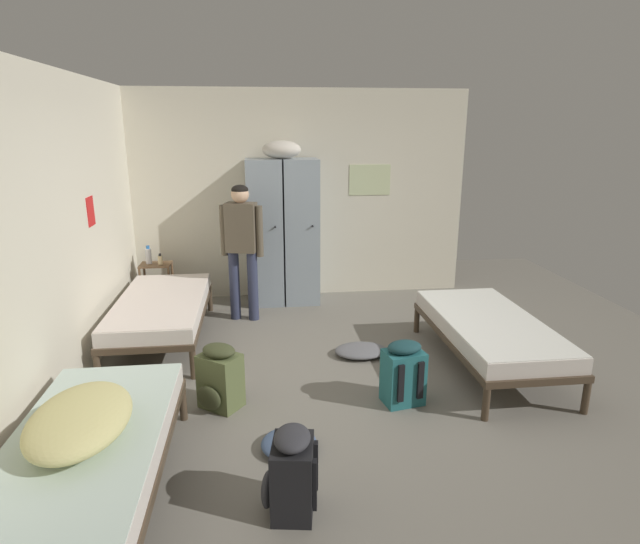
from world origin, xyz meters
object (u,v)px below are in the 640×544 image
lotion_bottle (160,260)px  person_traveler (242,240)px  bed_right (490,329)px  backpack_teal (403,373)px  bed_left_rear (161,308)px  water_bottle (149,256)px  bed_left_front (88,450)px  locker_bank (283,229)px  shelf_unit (157,281)px  clothes_pile_grey (361,350)px  clothes_pile_denim (289,444)px  bedding_heap (80,420)px  backpack_olive (219,378)px  backpack_black (291,473)px

lotion_bottle → person_traveler: bearing=-27.0°
bed_right → backpack_teal: (-1.00, -0.56, -0.12)m
bed_left_rear → water_bottle: 1.25m
bed_left_front → backpack_teal: (2.21, 0.99, -0.12)m
locker_bank → bed_left_rear: bearing=-138.9°
shelf_unit → bed_left_rear: shelf_unit is taller
bed_right → bed_left_front: (-3.21, -1.55, 0.00)m
locker_bank → water_bottle: bearing=-179.3°
lotion_bottle → clothes_pile_grey: bearing=-37.5°
clothes_pile_grey → clothes_pile_denim: 1.72m
water_bottle → clothes_pile_grey: size_ratio=0.43×
locker_bank → person_traveler: (-0.51, -0.61, -0.00)m
bedding_heap → backpack_olive: bearing=57.3°
locker_bank → bedding_heap: 4.01m
backpack_black → water_bottle: bearing=111.4°
bed_right → backpack_teal: bearing=-150.6°
bed_left_front → clothes_pile_denim: (1.22, 0.42, -0.33)m
bed_right → bed_left_rear: size_ratio=1.00×
shelf_unit → clothes_pile_grey: size_ratio=1.07×
backpack_black → clothes_pile_grey: size_ratio=1.04×
person_traveler → backpack_olive: bearing=-94.4°
locker_bank → bed_right: size_ratio=1.09×
shelf_unit → locker_bank: bearing=1.5°
water_bottle → clothes_pile_grey: bearing=-36.7°
bed_left_rear → backpack_olive: backpack_olive is taller
person_traveler → backpack_olive: size_ratio=2.92×
locker_bank → bed_left_rear: (-1.36, -1.19, -0.59)m
water_bottle → lotion_bottle: water_bottle is taller
bed_left_front → backpack_olive: (0.70, 1.08, -0.12)m
bed_left_rear → water_bottle: bearing=105.8°
locker_bank → backpack_teal: bearing=-72.9°
bed_left_front → clothes_pile_grey: (2.05, 1.94, -0.33)m
water_bottle → locker_bank: bearing=0.7°
bed_left_front → water_bottle: water_bottle is taller
shelf_unit → person_traveler: 1.39m
locker_bank → bedding_heap: (-1.37, -3.75, -0.37)m
bed_left_rear → shelf_unit: bearing=102.3°
shelf_unit → backpack_teal: size_ratio=1.04×
shelf_unit → bed_left_front: 3.70m
bed_left_rear → bedding_heap: bedding_heap is taller
bedding_heap → person_traveler: size_ratio=0.52×
bed_left_front → lotion_bottle: size_ratio=13.75×
clothes_pile_denim → water_bottle: bearing=115.3°
bed_right → backpack_black: backpack_black is taller
person_traveler → backpack_olive: 2.16m
locker_bank → bed_right: 2.91m
shelf_unit → bed_right: bearing=-31.7°
bed_left_front → bed_right: bearing=25.8°
shelf_unit → clothes_pile_denim: 3.60m
bedding_heap → water_bottle: (-0.32, 3.73, 0.07)m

